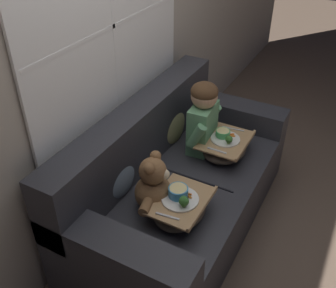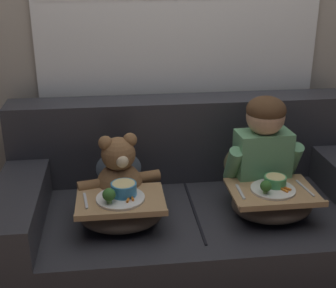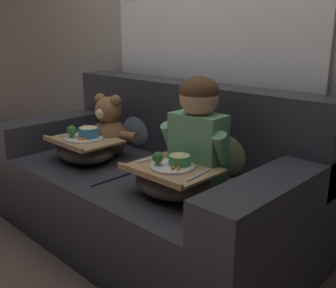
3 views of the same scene
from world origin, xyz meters
name	(u,v)px [view 3 (image 3 of 3)]	position (x,y,z in m)	size (l,w,h in m)	color
ground_plane	(145,240)	(0.00, 0.00, 0.00)	(14.00, 14.00, 0.00)	brown
wall_back_with_window	(209,14)	(0.00, 0.55, 1.31)	(8.00, 0.08, 2.60)	#A89E8E
couch	(153,186)	(0.00, 0.06, 0.33)	(1.89, 0.95, 0.91)	#2D2D33
throw_pillow_behind_child	(228,143)	(0.36, 0.29, 0.62)	(0.36, 0.17, 0.37)	#898456
throw_pillow_behind_teddy	(139,122)	(-0.36, 0.29, 0.62)	(0.32, 0.16, 0.34)	slate
child_figure	(198,127)	(0.36, 0.04, 0.75)	(0.39, 0.20, 0.55)	#66A370
teddy_bear	(108,130)	(-0.36, 0.03, 0.61)	(0.42, 0.30, 0.39)	brown
lap_tray_child	(172,180)	(0.36, -0.15, 0.53)	(0.41, 0.33, 0.21)	#473D33
lap_tray_teddy	(85,149)	(-0.36, -0.15, 0.53)	(0.41, 0.31, 0.22)	#473D33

